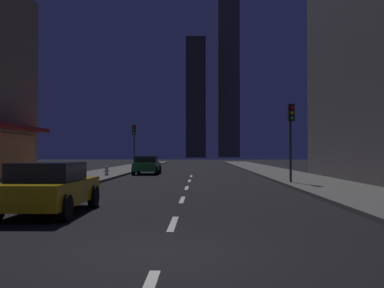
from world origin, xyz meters
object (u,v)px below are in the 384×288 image
street_lamp_right (369,33)px  fire_hydrant_far_left (107,171)px  car_parked_far (147,165)px  car_parked_near (50,187)px  traffic_light_near_right (291,125)px  traffic_light_far_left (134,137)px

street_lamp_right → fire_hydrant_far_left: bearing=122.5°
car_parked_far → street_lamp_right: size_ratio=0.64×
car_parked_far → fire_hydrant_far_left: car_parked_far is taller
fire_hydrant_far_left → street_lamp_right: size_ratio=0.10×
car_parked_near → fire_hydrant_far_left: 17.85m
car_parked_far → street_lamp_right: street_lamp_right is taller
car_parked_near → car_parked_far: bearing=90.0°
fire_hydrant_far_left → traffic_light_near_right: 13.63m
car_parked_near → street_lamp_right: 9.97m
fire_hydrant_far_left → car_parked_far: bearing=62.0°
traffic_light_far_left → street_lamp_right: size_ratio=0.64×
car_parked_far → fire_hydrant_far_left: size_ratio=6.48×
traffic_light_far_left → car_parked_far: bearing=-70.6°
car_parked_far → fire_hydrant_far_left: (-2.30, -4.32, -0.29)m
car_parked_far → traffic_light_far_left: bearing=109.4°
traffic_light_far_left → car_parked_near: bearing=-86.0°
car_parked_near → street_lamp_right: bearing=-0.2°
car_parked_near → car_parked_far: 22.02m
fire_hydrant_far_left → traffic_light_near_right: traffic_light_near_right is taller
car_parked_near → car_parked_far: (0.00, 22.02, 0.00)m
fire_hydrant_far_left → traffic_light_far_left: size_ratio=0.16×
fire_hydrant_far_left → car_parked_near: bearing=-82.6°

